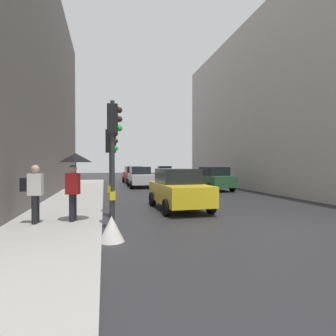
# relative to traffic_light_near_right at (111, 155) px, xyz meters

# --- Properties ---
(ground_plane) EXTENTS (120.00, 120.00, 0.00)m
(ground_plane) POSITION_rel_traffic_light_near_right_xyz_m (5.07, -2.57, -2.29)
(ground_plane) COLOR #28282B
(sidewalk_kerb) EXTENTS (2.83, 40.00, 0.16)m
(sidewalk_kerb) POSITION_rel_traffic_light_near_right_xyz_m (-1.74, 3.43, -2.21)
(sidewalk_kerb) COLOR #A8A5A0
(sidewalk_kerb) RESTS_ON ground
(building_facade_right) EXTENTS (12.00, 27.12, 13.09)m
(building_facade_right) POSITION_rel_traffic_light_near_right_xyz_m (16.47, 9.18, 4.26)
(building_facade_right) COLOR #B2ADA3
(building_facade_right) RESTS_ON ground
(traffic_light_near_right) EXTENTS (0.45, 0.35, 3.31)m
(traffic_light_near_right) POSITION_rel_traffic_light_near_right_xyz_m (0.00, 0.00, 0.00)
(traffic_light_near_right) COLOR #2D2D2D
(traffic_light_near_right) RESTS_ON ground
(traffic_light_near_left) EXTENTS (0.44, 0.26, 3.77)m
(traffic_light_near_left) POSITION_rel_traffic_light_near_right_xyz_m (0.00, -2.19, 0.31)
(traffic_light_near_left) COLOR #2D2D2D
(traffic_light_near_left) RESTS_ON ground
(car_red_sedan) EXTENTS (2.21, 4.30, 1.76)m
(car_red_sedan) POSITION_rel_traffic_light_near_right_xyz_m (2.77, 18.99, -1.41)
(car_red_sedan) COLOR red
(car_red_sedan) RESTS_ON ground
(car_white_compact) EXTENTS (2.03, 4.20, 1.76)m
(car_white_compact) POSITION_rel_traffic_light_near_right_xyz_m (2.76, 13.43, -1.41)
(car_white_compact) COLOR silver
(car_white_compact) RESTS_ON ground
(car_green_estate) EXTENTS (2.27, 4.33, 1.76)m
(car_green_estate) POSITION_rel_traffic_light_near_right_xyz_m (7.79, 9.40, -1.41)
(car_green_estate) COLOR #2D6038
(car_green_estate) RESTS_ON ground
(car_blue_van) EXTENTS (2.25, 4.32, 1.76)m
(car_blue_van) POSITION_rel_traffic_light_near_right_xyz_m (7.28, 24.65, -1.41)
(car_blue_van) COLOR navy
(car_blue_van) RESTS_ON ground
(car_yellow_taxi) EXTENTS (2.12, 4.25, 1.76)m
(car_yellow_taxi) POSITION_rel_traffic_light_near_right_xyz_m (2.89, 1.34, -1.41)
(car_yellow_taxi) COLOR yellow
(car_yellow_taxi) RESTS_ON ground
(pedestrian_with_umbrella) EXTENTS (1.00, 1.00, 2.14)m
(pedestrian_with_umbrella) POSITION_rel_traffic_light_near_right_xyz_m (-1.16, -1.14, -0.45)
(pedestrian_with_umbrella) COLOR black
(pedestrian_with_umbrella) RESTS_ON sidewalk_kerb
(pedestrian_with_black_backpack) EXTENTS (0.62, 0.36, 1.77)m
(pedestrian_with_black_backpack) POSITION_rel_traffic_light_near_right_xyz_m (-2.33, -1.22, -1.12)
(pedestrian_with_black_backpack) COLOR black
(pedestrian_with_black_backpack) RESTS_ON sidewalk_kerb
(warning_sign_triangle) EXTENTS (0.64, 0.64, 0.65)m
(warning_sign_triangle) POSITION_rel_traffic_light_near_right_xyz_m (-0.08, -3.19, -1.96)
(warning_sign_triangle) COLOR silver
(warning_sign_triangle) RESTS_ON ground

